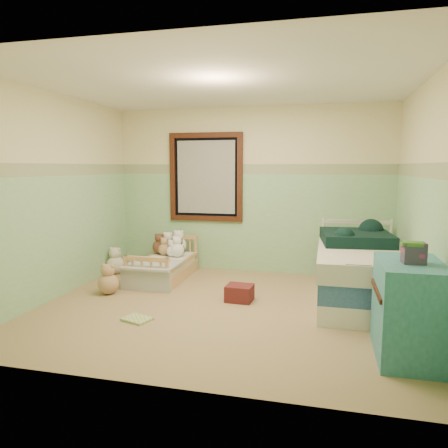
% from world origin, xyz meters
% --- Properties ---
extents(floor, '(4.20, 3.60, 0.02)m').
position_xyz_m(floor, '(0.00, 0.00, -0.01)').
color(floor, '#907D55').
rests_on(floor, ground).
extents(ceiling, '(4.20, 3.60, 0.02)m').
position_xyz_m(ceiling, '(0.00, 0.00, 2.51)').
color(ceiling, white).
rests_on(ceiling, wall_back).
extents(wall_back, '(4.20, 0.04, 2.50)m').
position_xyz_m(wall_back, '(0.00, 1.80, 1.25)').
color(wall_back, beige).
rests_on(wall_back, floor).
extents(wall_front, '(4.20, 0.04, 2.50)m').
position_xyz_m(wall_front, '(0.00, -1.80, 1.25)').
color(wall_front, beige).
rests_on(wall_front, floor).
extents(wall_left, '(0.04, 3.60, 2.50)m').
position_xyz_m(wall_left, '(-2.10, 0.00, 1.25)').
color(wall_left, beige).
rests_on(wall_left, floor).
extents(wall_right, '(0.04, 3.60, 2.50)m').
position_xyz_m(wall_right, '(2.10, 0.00, 1.25)').
color(wall_right, beige).
rests_on(wall_right, floor).
extents(wainscot_mint, '(4.20, 0.01, 1.50)m').
position_xyz_m(wainscot_mint, '(0.00, 1.79, 0.75)').
color(wainscot_mint, '#9ACF9B').
rests_on(wainscot_mint, floor).
extents(border_strip, '(4.20, 0.01, 0.15)m').
position_xyz_m(border_strip, '(0.00, 1.79, 1.57)').
color(border_strip, '#4C684A').
rests_on(border_strip, wall_back).
extents(window_frame, '(1.16, 0.06, 1.36)m').
position_xyz_m(window_frame, '(-0.70, 1.76, 1.45)').
color(window_frame, black).
rests_on(window_frame, wall_back).
extents(window_blinds, '(0.92, 0.01, 1.12)m').
position_xyz_m(window_blinds, '(-0.70, 1.77, 1.45)').
color(window_blinds, '#BBBBB9').
rests_on(window_blinds, window_frame).
extents(toddler_bed_frame, '(0.64, 1.27, 0.16)m').
position_xyz_m(toddler_bed_frame, '(-1.13, 1.05, 0.08)').
color(toddler_bed_frame, '#B2764D').
rests_on(toddler_bed_frame, floor).
extents(toddler_mattress, '(0.58, 1.22, 0.12)m').
position_xyz_m(toddler_mattress, '(-1.13, 1.05, 0.22)').
color(toddler_mattress, silver).
rests_on(toddler_mattress, toddler_bed_frame).
extents(patchwork_quilt, '(0.69, 0.64, 0.03)m').
position_xyz_m(patchwork_quilt, '(-1.13, 0.65, 0.30)').
color(patchwork_quilt, '#7A90BC').
rests_on(patchwork_quilt, toddler_mattress).
extents(plush_bed_brown, '(0.19, 0.19, 0.19)m').
position_xyz_m(plush_bed_brown, '(-1.28, 1.55, 0.38)').
color(plush_bed_brown, brown).
rests_on(plush_bed_brown, toddler_mattress).
extents(plush_bed_white, '(0.24, 0.24, 0.24)m').
position_xyz_m(plush_bed_white, '(-1.08, 1.55, 0.40)').
color(plush_bed_white, white).
rests_on(plush_bed_white, toddler_mattress).
extents(plush_bed_tan, '(0.18, 0.18, 0.18)m').
position_xyz_m(plush_bed_tan, '(-1.23, 1.33, 0.38)').
color(plush_bed_tan, tan).
rests_on(plush_bed_tan, toddler_mattress).
extents(plush_bed_dark, '(0.18, 0.18, 0.18)m').
position_xyz_m(plush_bed_dark, '(-1.00, 1.33, 0.37)').
color(plush_bed_dark, black).
rests_on(plush_bed_dark, toddler_mattress).
extents(plush_floor_cream, '(0.27, 0.27, 0.27)m').
position_xyz_m(plush_floor_cream, '(-1.95, 1.14, 0.14)').
color(plush_floor_cream, beige).
rests_on(plush_floor_cream, floor).
extents(plush_floor_tan, '(0.26, 0.26, 0.26)m').
position_xyz_m(plush_floor_tan, '(-1.54, 0.18, 0.13)').
color(plush_floor_tan, tan).
rests_on(plush_floor_tan, floor).
extents(twin_bed_frame, '(0.97, 1.93, 0.22)m').
position_xyz_m(twin_bed_frame, '(1.55, 0.63, 0.11)').
color(twin_bed_frame, silver).
rests_on(twin_bed_frame, floor).
extents(twin_boxspring, '(0.97, 1.93, 0.22)m').
position_xyz_m(twin_boxspring, '(1.55, 0.63, 0.33)').
color(twin_boxspring, navy).
rests_on(twin_boxspring, twin_bed_frame).
extents(twin_mattress, '(1.01, 1.97, 0.22)m').
position_xyz_m(twin_mattress, '(1.55, 0.63, 0.55)').
color(twin_mattress, silver).
rests_on(twin_mattress, twin_boxspring).
extents(teal_blanket, '(0.90, 0.95, 0.14)m').
position_xyz_m(teal_blanket, '(1.50, 0.93, 0.73)').
color(teal_blanket, black).
rests_on(teal_blanket, twin_mattress).
extents(dresser, '(0.52, 0.83, 0.83)m').
position_xyz_m(dresser, '(1.83, -0.83, 0.41)').
color(dresser, '#306F7D').
rests_on(dresser, floor).
extents(book_stack, '(0.18, 0.15, 0.17)m').
position_xyz_m(book_stack, '(1.83, -0.88, 0.91)').
color(book_stack, '#4D3935').
rests_on(book_stack, dresser).
extents(red_pillow, '(0.33, 0.29, 0.19)m').
position_xyz_m(red_pillow, '(0.14, 0.30, 0.10)').
color(red_pillow, maroon).
rests_on(red_pillow, floor).
extents(floor_book, '(0.34, 0.30, 0.03)m').
position_xyz_m(floor_book, '(-0.78, -0.59, 0.01)').
color(floor_book, yellow).
rests_on(floor_book, floor).
extents(extra_plush_0, '(0.18, 0.18, 0.18)m').
position_xyz_m(extra_plush_0, '(-1.06, 1.34, 0.37)').
color(extra_plush_0, black).
rests_on(extra_plush_0, toddler_mattress).
extents(extra_plush_1, '(0.21, 0.21, 0.21)m').
position_xyz_m(extra_plush_1, '(-1.34, 1.41, 0.39)').
color(extra_plush_1, brown).
rests_on(extra_plush_1, toddler_mattress).
extents(extra_plush_2, '(0.21, 0.21, 0.21)m').
position_xyz_m(extra_plush_2, '(-1.00, 1.25, 0.39)').
color(extra_plush_2, white).
rests_on(extra_plush_2, toddler_mattress).
extents(extra_plush_3, '(0.17, 0.17, 0.17)m').
position_xyz_m(extra_plush_3, '(-1.08, 1.25, 0.37)').
color(extra_plush_3, white).
rests_on(extra_plush_3, toddler_mattress).
extents(extra_plush_4, '(0.21, 0.21, 0.21)m').
position_xyz_m(extra_plush_4, '(-1.26, 1.55, 0.39)').
color(extra_plush_4, white).
rests_on(extra_plush_4, toddler_mattress).
extents(extra_plush_5, '(0.17, 0.17, 0.17)m').
position_xyz_m(extra_plush_5, '(-1.34, 1.51, 0.37)').
color(extra_plush_5, white).
rests_on(extra_plush_5, toddler_mattress).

